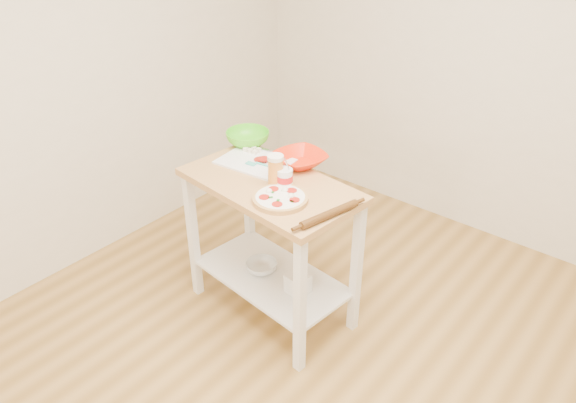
{
  "coord_description": "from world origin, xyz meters",
  "views": [
    {
      "loc": [
        1.15,
        -1.43,
        2.37
      ],
      "look_at": [
        -0.47,
        0.54,
        0.85
      ],
      "focal_mm": 35.0,
      "sensor_mm": 36.0,
      "label": 1
    }
  ],
  "objects_px": {
    "spatula": "(258,164)",
    "knife": "(247,145)",
    "beer_pint": "(276,170)",
    "shelf_bin": "(298,283)",
    "yogurt_tub": "(285,178)",
    "shelf_glass_bowl": "(262,267)",
    "orange_bowl": "(300,159)",
    "green_bowl": "(248,138)",
    "cutting_board": "(255,161)",
    "pizza": "(280,198)",
    "prep_island": "(271,222)",
    "rolling_pin": "(329,214)"
  },
  "relations": [
    {
      "from": "orange_bowl",
      "to": "shelf_glass_bowl",
      "type": "distance_m",
      "value": 0.7
    },
    {
      "from": "prep_island",
      "to": "yogurt_tub",
      "type": "xyz_separation_m",
      "value": [
        0.09,
        0.01,
        0.31
      ]
    },
    {
      "from": "spatula",
      "to": "shelf_glass_bowl",
      "type": "xyz_separation_m",
      "value": [
        0.1,
        -0.1,
        -0.63
      ]
    },
    {
      "from": "orange_bowl",
      "to": "shelf_bin",
      "type": "distance_m",
      "value": 0.71
    },
    {
      "from": "orange_bowl",
      "to": "shelf_glass_bowl",
      "type": "bearing_deg",
      "value": -105.3
    },
    {
      "from": "prep_island",
      "to": "orange_bowl",
      "type": "distance_m",
      "value": 0.4
    },
    {
      "from": "pizza",
      "to": "beer_pint",
      "type": "relative_size",
      "value": 1.65
    },
    {
      "from": "pizza",
      "to": "knife",
      "type": "xyz_separation_m",
      "value": [
        -0.57,
        0.35,
        0.0
      ]
    },
    {
      "from": "orange_bowl",
      "to": "green_bowl",
      "type": "distance_m",
      "value": 0.43
    },
    {
      "from": "shelf_glass_bowl",
      "to": "prep_island",
      "type": "bearing_deg",
      "value": 2.93
    },
    {
      "from": "spatula",
      "to": "knife",
      "type": "distance_m",
      "value": 0.26
    },
    {
      "from": "beer_pint",
      "to": "cutting_board",
      "type": "bearing_deg",
      "value": 153.83
    },
    {
      "from": "pizza",
      "to": "shelf_glass_bowl",
      "type": "height_order",
      "value": "pizza"
    },
    {
      "from": "pizza",
      "to": "cutting_board",
      "type": "relative_size",
      "value": 0.67
    },
    {
      "from": "shelf_bin",
      "to": "spatula",
      "type": "bearing_deg",
      "value": 164.18
    },
    {
      "from": "shelf_glass_bowl",
      "to": "knife",
      "type": "bearing_deg",
      "value": 142.81
    },
    {
      "from": "spatula",
      "to": "rolling_pin",
      "type": "bearing_deg",
      "value": -23.82
    },
    {
      "from": "pizza",
      "to": "yogurt_tub",
      "type": "xyz_separation_m",
      "value": [
        -0.08,
        0.13,
        0.04
      ]
    },
    {
      "from": "cutting_board",
      "to": "beer_pint",
      "type": "height_order",
      "value": "beer_pint"
    },
    {
      "from": "cutting_board",
      "to": "beer_pint",
      "type": "xyz_separation_m",
      "value": [
        0.27,
        -0.13,
        0.08
      ]
    },
    {
      "from": "knife",
      "to": "shelf_bin",
      "type": "xyz_separation_m",
      "value": [
        0.61,
        -0.25,
        -0.6
      ]
    },
    {
      "from": "yogurt_tub",
      "to": "shelf_glass_bowl",
      "type": "height_order",
      "value": "yogurt_tub"
    },
    {
      "from": "spatula",
      "to": "orange_bowl",
      "type": "bearing_deg",
      "value": 37.87
    },
    {
      "from": "beer_pint",
      "to": "shelf_bin",
      "type": "height_order",
      "value": "beer_pint"
    },
    {
      "from": "yogurt_tub",
      "to": "shelf_glass_bowl",
      "type": "distance_m",
      "value": 0.68
    },
    {
      "from": "rolling_pin",
      "to": "shelf_bin",
      "type": "xyz_separation_m",
      "value": [
        -0.25,
        0.07,
        -0.6
      ]
    },
    {
      "from": "prep_island",
      "to": "beer_pint",
      "type": "height_order",
      "value": "beer_pint"
    },
    {
      "from": "knife",
      "to": "shelf_bin",
      "type": "height_order",
      "value": "knife"
    },
    {
      "from": "rolling_pin",
      "to": "shelf_bin",
      "type": "distance_m",
      "value": 0.65
    },
    {
      "from": "pizza",
      "to": "prep_island",
      "type": "bearing_deg",
      "value": 146.07
    },
    {
      "from": "shelf_glass_bowl",
      "to": "orange_bowl",
      "type": "bearing_deg",
      "value": 74.7
    },
    {
      "from": "rolling_pin",
      "to": "orange_bowl",
      "type": "bearing_deg",
      "value": 142.31
    },
    {
      "from": "spatula",
      "to": "rolling_pin",
      "type": "relative_size",
      "value": 0.43
    },
    {
      "from": "prep_island",
      "to": "pizza",
      "type": "relative_size",
      "value": 3.63
    },
    {
      "from": "cutting_board",
      "to": "spatula",
      "type": "relative_size",
      "value": 2.9
    },
    {
      "from": "orange_bowl",
      "to": "yogurt_tub",
      "type": "bearing_deg",
      "value": -69.43
    },
    {
      "from": "yogurt_tub",
      "to": "shelf_bin",
      "type": "height_order",
      "value": "yogurt_tub"
    },
    {
      "from": "yogurt_tub",
      "to": "green_bowl",
      "type": "bearing_deg",
      "value": 152.6
    },
    {
      "from": "yogurt_tub",
      "to": "shelf_bin",
      "type": "relative_size",
      "value": 1.59
    },
    {
      "from": "prep_island",
      "to": "shelf_glass_bowl",
      "type": "bearing_deg",
      "value": -177.07
    },
    {
      "from": "pizza",
      "to": "rolling_pin",
      "type": "distance_m",
      "value": 0.29
    },
    {
      "from": "orange_bowl",
      "to": "shelf_bin",
      "type": "bearing_deg",
      "value": -52.71
    },
    {
      "from": "cutting_board",
      "to": "shelf_glass_bowl",
      "type": "distance_m",
      "value": 0.65
    },
    {
      "from": "shelf_bin",
      "to": "rolling_pin",
      "type": "bearing_deg",
      "value": -16.43
    },
    {
      "from": "cutting_board",
      "to": "shelf_glass_bowl",
      "type": "xyz_separation_m",
      "value": [
        0.15,
        -0.13,
        -0.62
      ]
    },
    {
      "from": "pizza",
      "to": "green_bowl",
      "type": "height_order",
      "value": "green_bowl"
    },
    {
      "from": "pizza",
      "to": "beer_pint",
      "type": "xyz_separation_m",
      "value": [
        -0.13,
        0.11,
        0.07
      ]
    },
    {
      "from": "spatula",
      "to": "yogurt_tub",
      "type": "height_order",
      "value": "yogurt_tub"
    },
    {
      "from": "shelf_bin",
      "to": "pizza",
      "type": "bearing_deg",
      "value": -114.31
    },
    {
      "from": "cutting_board",
      "to": "spatula",
      "type": "height_order",
      "value": "cutting_board"
    }
  ]
}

